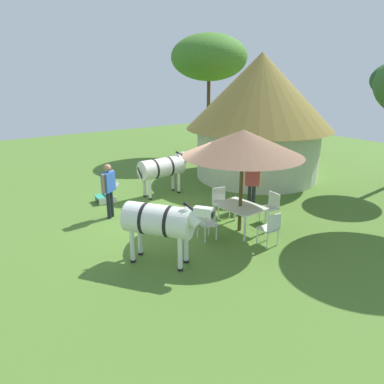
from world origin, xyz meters
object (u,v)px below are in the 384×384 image
patio_chair_near_lawn (220,200)px  patio_chair_east_end (204,221)px  thatched_hut (259,112)px  standing_watcher (109,186)px  striped_lounge_chair (107,194)px  acacia_tree_left_background (209,58)px  shade_umbrella (243,143)px  guest_beside_umbrella (252,181)px  patio_chair_west_end (271,205)px  patio_chair_near_hut (271,227)px  zebra_by_umbrella (163,168)px  patio_dining_table (240,208)px  zebra_nearest_camera (160,221)px

patio_chair_near_lawn → patio_chair_east_end: same height
thatched_hut → standing_watcher: thatched_hut is taller
patio_chair_near_lawn → striped_lounge_chair: size_ratio=1.06×
patio_chair_east_end → acacia_tree_left_background: size_ratio=0.15×
shade_umbrella → guest_beside_umbrella: bearing=126.0°
standing_watcher → striped_lounge_chair: standing_watcher is taller
patio_chair_west_end → guest_beside_umbrella: 1.29m
patio_chair_near_hut → guest_beside_umbrella: (-2.28, 1.53, 0.43)m
zebra_by_umbrella → striped_lounge_chair: bearing=-105.1°
striped_lounge_chair → thatched_hut: bearing=-89.8°
patio_dining_table → patio_chair_near_lawn: bearing=168.4°
thatched_hut → guest_beside_umbrella: bearing=-46.9°
patio_dining_table → standing_watcher: (-3.01, -2.61, 0.36)m
thatched_hut → shade_umbrella: bearing=-49.2°
patio_chair_near_hut → acacia_tree_left_background: size_ratio=0.15×
patio_chair_west_end → guest_beside_umbrella: size_ratio=0.57×
acacia_tree_left_background → patio_chair_near_lawn: bearing=-35.1°
patio_chair_east_end → patio_chair_near_hut: size_ratio=1.00×
thatched_hut → shade_umbrella: (3.79, -4.39, -0.22)m
patio_chair_near_hut → shade_umbrella: bearing=90.0°
standing_watcher → zebra_by_umbrella: bearing=167.5°
patio_chair_west_end → shade_umbrella: bearing=90.0°
patio_chair_near_lawn → patio_chair_near_hut: same height
shade_umbrella → striped_lounge_chair: shade_umbrella is taller
standing_watcher → shade_umbrella: bearing=96.8°
patio_chair_near_lawn → guest_beside_umbrella: bearing=-171.3°
thatched_hut → patio_chair_near_lawn: 5.38m
guest_beside_umbrella → acacia_tree_left_background: bearing=108.5°
thatched_hut → shade_umbrella: 5.80m
thatched_hut → zebra_nearest_camera: (4.12, -7.15, -1.67)m
thatched_hut → patio_chair_near_hut: size_ratio=6.66×
thatched_hut → patio_dining_table: size_ratio=4.41×
patio_dining_table → zebra_by_umbrella: zebra_by_umbrella is taller
guest_beside_umbrella → zebra_nearest_camera: size_ratio=0.81×
zebra_nearest_camera → patio_dining_table: bearing=151.2°
thatched_hut → striped_lounge_chair: 7.00m
patio_chair_east_end → shade_umbrella: bearing=90.0°
shade_umbrella → patio_chair_near_lawn: (-1.16, 0.24, -1.99)m
thatched_hut → striped_lounge_chair: bearing=-95.9°
patio_dining_table → patio_chair_west_end: size_ratio=1.51×
thatched_hut → patio_dining_table: bearing=-49.2°
patio_chair_west_end → guest_beside_umbrella: guest_beside_umbrella is taller
standing_watcher → acacia_tree_left_background: (-5.50, 8.01, 3.98)m
zebra_nearest_camera → standing_watcher: bearing=-128.3°
guest_beside_umbrella → zebra_by_umbrella: 3.33m
patio_chair_west_end → acacia_tree_left_background: size_ratio=0.15×
patio_dining_table → acacia_tree_left_background: (-8.51, 5.39, 4.34)m
patio_chair_west_end → zebra_nearest_camera: bearing=97.4°
patio_chair_west_end → patio_chair_near_hut: bearing=136.3°
thatched_hut → shade_umbrella: size_ratio=1.84×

